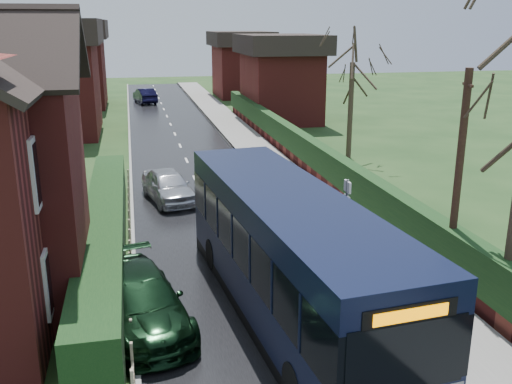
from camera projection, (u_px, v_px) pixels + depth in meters
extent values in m
plane|color=#324F22|center=(257.00, 319.00, 14.70)|extent=(140.00, 140.00, 0.00)
cube|color=black|center=(206.00, 203.00, 24.05)|extent=(6.00, 100.00, 0.02)
cube|color=slate|center=(302.00, 196.00, 24.91)|extent=(2.50, 100.00, 0.14)
cube|color=gray|center=(276.00, 197.00, 24.67)|extent=(0.12, 100.00, 0.14)
cube|color=gray|center=(132.00, 207.00, 23.41)|extent=(0.12, 100.00, 0.10)
cube|color=black|center=(105.00, 234.00, 18.34)|extent=(1.20, 16.00, 1.60)
cube|color=maroon|center=(336.00, 188.00, 25.17)|extent=(0.30, 50.00, 0.60)
cube|color=black|center=(337.00, 169.00, 24.91)|extent=(0.60, 50.00, 1.20)
cube|color=maroon|center=(31.00, 199.00, 14.58)|extent=(2.50, 4.00, 6.00)
cube|color=silver|center=(49.00, 280.00, 13.22)|extent=(0.08, 1.20, 1.60)
cube|color=black|center=(50.00, 280.00, 13.23)|extent=(0.03, 0.95, 1.35)
cube|color=silver|center=(37.00, 171.00, 12.48)|extent=(0.08, 1.20, 1.60)
cube|color=black|center=(38.00, 171.00, 12.49)|extent=(0.03, 0.95, 1.35)
cube|color=silver|center=(66.00, 223.00, 16.96)|extent=(0.08, 1.20, 1.60)
cube|color=black|center=(67.00, 223.00, 16.97)|extent=(0.03, 0.95, 1.35)
cube|color=silver|center=(57.00, 137.00, 16.22)|extent=(0.08, 1.20, 1.60)
cube|color=black|center=(58.00, 137.00, 16.23)|extent=(0.03, 0.95, 1.35)
cube|color=silver|center=(77.00, 187.00, 20.71)|extent=(0.08, 1.20, 1.60)
cube|color=black|center=(77.00, 187.00, 20.71)|extent=(0.03, 0.95, 1.35)
cube|color=silver|center=(70.00, 116.00, 19.97)|extent=(0.08, 1.20, 1.60)
cube|color=black|center=(71.00, 116.00, 19.97)|extent=(0.03, 0.95, 1.35)
cube|color=silver|center=(82.00, 170.00, 23.05)|extent=(0.08, 1.20, 1.60)
cube|color=black|center=(82.00, 170.00, 23.06)|extent=(0.03, 0.95, 1.35)
cube|color=silver|center=(76.00, 106.00, 22.31)|extent=(0.08, 1.20, 1.60)
cube|color=black|center=(77.00, 106.00, 22.31)|extent=(0.03, 0.95, 1.35)
cube|color=black|center=(287.00, 283.00, 14.60)|extent=(3.46, 11.07, 1.13)
cube|color=black|center=(288.00, 241.00, 14.27)|extent=(3.48, 11.07, 1.19)
cube|color=black|center=(289.00, 206.00, 14.01)|extent=(3.46, 11.07, 0.65)
cube|color=black|center=(287.00, 309.00, 14.81)|extent=(3.46, 11.07, 0.35)
cube|color=black|center=(406.00, 357.00, 9.31)|extent=(2.23, 0.28, 1.29)
cube|color=black|center=(410.00, 313.00, 9.09)|extent=(1.73, 0.24, 0.35)
cube|color=#FF8C00|center=(411.00, 314.00, 9.05)|extent=(1.36, 0.16, 0.22)
cylinder|color=black|center=(397.00, 365.00, 11.87)|extent=(0.36, 0.97, 0.95)
cylinder|color=black|center=(213.00, 254.00, 17.58)|extent=(0.36, 0.97, 0.95)
cylinder|color=black|center=(281.00, 246.00, 18.23)|extent=(0.36, 0.97, 0.95)
imported|color=silver|center=(168.00, 186.00, 24.24)|extent=(2.41, 4.23, 1.36)
imported|color=black|center=(141.00, 301.00, 14.17)|extent=(2.82, 4.99, 1.36)
imported|color=black|center=(145.00, 96.00, 54.06)|extent=(2.29, 4.46, 1.40)
cylinder|color=slate|center=(346.00, 227.00, 17.00)|extent=(0.08, 0.08, 2.94)
cube|color=white|center=(347.00, 187.00, 16.64)|extent=(0.06, 0.44, 0.34)
cube|color=white|center=(347.00, 200.00, 16.76)|extent=(0.05, 0.40, 0.29)
cylinder|color=black|center=(458.00, 183.00, 15.64)|extent=(0.21, 0.21, 6.21)
cube|color=black|center=(468.00, 85.00, 14.88)|extent=(0.29, 0.79, 0.07)
cylinder|color=#362A1F|center=(350.00, 111.00, 31.45)|extent=(0.28, 0.28, 5.29)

